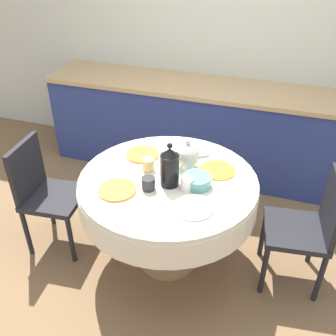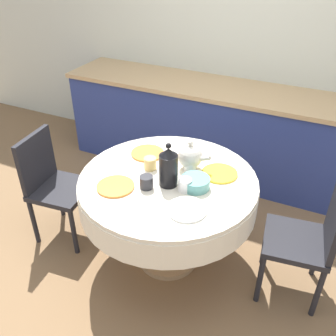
% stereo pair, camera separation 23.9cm
% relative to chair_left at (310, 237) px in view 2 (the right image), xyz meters
% --- Properties ---
extents(ground_plane, '(12.00, 12.00, 0.00)m').
position_rel_chair_left_xyz_m(ground_plane, '(-0.92, -0.12, -0.49)').
color(ground_plane, brown).
extents(wall_back, '(7.00, 0.05, 2.60)m').
position_rel_chair_left_xyz_m(wall_back, '(-0.92, 1.55, 0.81)').
color(wall_back, beige).
rests_on(wall_back, ground_plane).
extents(kitchen_counter, '(3.24, 0.64, 0.88)m').
position_rel_chair_left_xyz_m(kitchen_counter, '(-0.92, 1.22, -0.04)').
color(kitchen_counter, navy).
rests_on(kitchen_counter, ground_plane).
extents(dining_table, '(1.18, 1.18, 0.73)m').
position_rel_chair_left_xyz_m(dining_table, '(-0.92, -0.12, 0.12)').
color(dining_table, tan).
rests_on(dining_table, ground_plane).
extents(chair_left, '(0.45, 0.45, 0.86)m').
position_rel_chair_left_xyz_m(chair_left, '(0.00, 0.00, 0.00)').
color(chair_left, black).
rests_on(chair_left, ground_plane).
extents(chair_right, '(0.44, 0.44, 0.86)m').
position_rel_chair_left_xyz_m(chair_right, '(-1.84, -0.22, 0.00)').
color(chair_right, black).
rests_on(chair_right, ground_plane).
extents(plate_near_left, '(0.24, 0.24, 0.01)m').
position_rel_chair_left_xyz_m(plate_near_left, '(-1.17, -0.35, 0.25)').
color(plate_near_left, orange).
rests_on(plate_near_left, dining_table).
extents(cup_near_left, '(0.08, 0.08, 0.08)m').
position_rel_chair_left_xyz_m(cup_near_left, '(-1.00, -0.27, 0.29)').
color(cup_near_left, '#28282D').
rests_on(cup_near_left, dining_table).
extents(plate_near_right, '(0.24, 0.24, 0.01)m').
position_rel_chair_left_xyz_m(plate_near_right, '(-0.68, -0.37, 0.25)').
color(plate_near_right, white).
rests_on(plate_near_right, dining_table).
extents(cup_near_right, '(0.08, 0.08, 0.08)m').
position_rel_chair_left_xyz_m(cup_near_right, '(-0.77, -0.20, 0.29)').
color(cup_near_right, white).
rests_on(cup_near_right, dining_table).
extents(plate_far_left, '(0.24, 0.24, 0.01)m').
position_rel_chair_left_xyz_m(plate_far_left, '(-1.19, 0.10, 0.25)').
color(plate_far_left, orange).
rests_on(plate_far_left, dining_table).
extents(cup_far_left, '(0.08, 0.08, 0.08)m').
position_rel_chair_left_xyz_m(cup_far_left, '(-1.08, -0.07, 0.29)').
color(cup_far_left, '#DBB766').
rests_on(cup_far_left, dining_table).
extents(plate_far_right, '(0.24, 0.24, 0.01)m').
position_rel_chair_left_xyz_m(plate_far_right, '(-0.63, 0.07, 0.25)').
color(plate_far_right, yellow).
rests_on(plate_far_right, dining_table).
extents(cup_far_right, '(0.08, 0.08, 0.08)m').
position_rel_chair_left_xyz_m(cup_far_right, '(-0.82, 0.02, 0.29)').
color(cup_far_right, white).
rests_on(cup_far_right, dining_table).
extents(coffee_carafe, '(0.12, 0.12, 0.30)m').
position_rel_chair_left_xyz_m(coffee_carafe, '(-0.89, -0.18, 0.37)').
color(coffee_carafe, black).
rests_on(coffee_carafe, dining_table).
extents(teapot, '(0.23, 0.17, 0.21)m').
position_rel_chair_left_xyz_m(teapot, '(-0.84, 0.05, 0.34)').
color(teapot, silver).
rests_on(teapot, dining_table).
extents(fruit_bowl, '(0.18, 0.18, 0.07)m').
position_rel_chair_left_xyz_m(fruit_bowl, '(-0.72, -0.14, 0.28)').
color(fruit_bowl, '#569993').
rests_on(fruit_bowl, dining_table).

